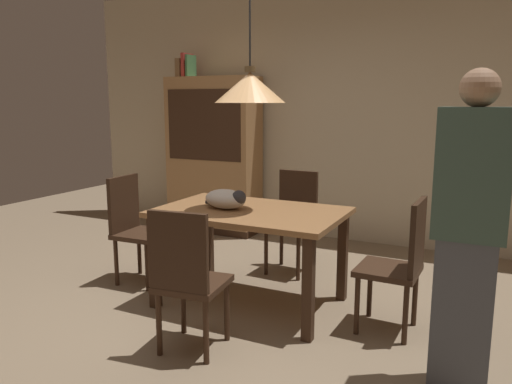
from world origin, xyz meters
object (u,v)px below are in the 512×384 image
book_green_slim (191,66)px  person_standing (468,235)px  pendant_lamp (250,87)px  book_red_tall (187,65)px  chair_near_front (187,275)px  dining_table (250,223)px  book_brown_thick (183,68)px  hutch_bookcase (214,158)px  cat_sleeping (227,199)px  chair_right_side (400,260)px  chair_left_side (134,224)px  chair_far_back (293,217)px

book_green_slim → person_standing: size_ratio=0.15×
pendant_lamp → book_red_tall: pendant_lamp is taller
chair_near_front → person_standing: person_standing is taller
chair_near_front → book_green_slim: (-1.73, 2.72, 1.47)m
dining_table → book_brown_thick: book_brown_thick is taller
hutch_bookcase → book_brown_thick: 1.15m
cat_sleeping → person_standing: person_standing is taller
pendant_lamp → person_standing: bearing=-19.6°
chair_right_side → book_brown_thick: 3.78m
cat_sleeping → pendant_lamp: size_ratio=0.30×
chair_right_side → pendant_lamp: 1.61m
cat_sleeping → book_green_slim: bearing=129.3°
chair_left_side → cat_sleeping: size_ratio=2.38×
dining_table → book_green_slim: book_green_slim is taller
cat_sleeping → hutch_bookcase: (-1.24, 1.89, 0.06)m
hutch_bookcase → chair_near_front: bearing=-62.2°
hutch_bookcase → book_green_slim: 1.13m
chair_left_side → chair_near_front: size_ratio=1.00×
chair_left_side → book_red_tall: book_red_tall is taller
pendant_lamp → book_green_slim: pendant_lamp is taller
cat_sleeping → chair_left_side: bearing=177.2°
pendant_lamp → book_brown_thick: size_ratio=5.42×
chair_right_side → dining_table: bearing=179.9°
chair_right_side → book_red_tall: book_red_tall is taller
chair_right_side → book_brown_thick: book_brown_thick is taller
book_brown_thick → person_standing: 4.29m
dining_table → chair_right_side: size_ratio=1.51×
book_brown_thick → person_standing: bearing=-35.2°
chair_left_side → book_red_tall: size_ratio=3.32×
person_standing → cat_sleeping: bearing=163.8°
chair_right_side → hutch_bookcase: hutch_bookcase is taller
chair_far_back → book_red_tall: book_red_tall is taller
dining_table → book_red_tall: bearing=134.0°
book_brown_thick → person_standing: size_ratio=0.14×
chair_far_back → pendant_lamp: pendant_lamp is taller
chair_far_back → cat_sleeping: size_ratio=2.38×
chair_right_side → chair_near_front: bearing=-142.0°
pendant_lamp → person_standing: 1.83m
chair_right_side → chair_left_side: bearing=-180.0°
chair_right_side → book_green_slim: 3.70m
chair_left_side → chair_right_side: 2.26m
book_red_tall → person_standing: size_ratio=0.16×
chair_right_side → cat_sleeping: (-1.31, -0.05, 0.32)m
dining_table → book_brown_thick: (-1.84, 1.84, 1.31)m
chair_far_back → book_red_tall: bearing=151.6°
chair_far_back → book_green_slim: book_green_slim is taller
chair_right_side → book_brown_thick: (-2.97, 1.84, 1.45)m
chair_right_side → book_red_tall: 3.74m
book_brown_thick → chair_left_side: bearing=-68.9°
dining_table → chair_left_side: size_ratio=1.51×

